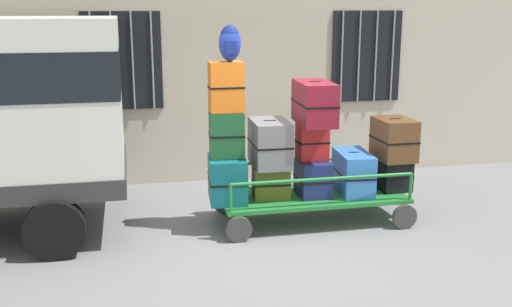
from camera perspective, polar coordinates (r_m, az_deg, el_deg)
The scene contains 16 objects.
ground_plane at distance 7.60m, azimuth 2.09°, elevation -8.06°, with size 40.00×40.00×0.00m, color slate.
building_wall at distance 9.91m, azimuth -1.96°, elevation 11.87°, with size 12.00×0.38×5.00m.
luggage_cart at distance 8.13m, azimuth 5.29°, elevation -4.23°, with size 2.51×1.13×0.38m.
cart_railing at distance 8.03m, azimuth 5.35°, elevation -1.76°, with size 2.41×1.00×0.37m.
suitcase_left_bottom at distance 7.78m, azimuth -2.73°, elevation -2.40°, with size 0.52×0.71×0.58m.
suitcase_left_middle at distance 7.65m, azimuth -2.80°, elevation 1.81°, with size 0.46×0.38×0.58m.
suitcase_left_top at distance 7.54m, azimuth -2.85°, elevation 6.30°, with size 0.43×0.28×0.63m.
suitcase_midleft_bottom at distance 7.88m, azimuth 1.42°, elevation -2.73°, with size 0.50×0.38×0.43m.
suitcase_midleft_middle at distance 7.81m, azimuth 1.33°, elevation 1.00°, with size 0.48×0.74×0.60m.
suitcase_center_bottom at distance 8.02m, azimuth 5.42°, elevation -2.34°, with size 0.41×0.51×0.47m.
suitcase_center_middle at distance 7.96m, azimuth 5.34°, elevation 1.14°, with size 0.41×0.30×0.49m.
suitcase_center_top at distance 7.81m, azimuth 5.54°, elevation 4.79°, with size 0.46×0.86×0.55m.
suitcase_midright_bottom at distance 8.22m, azimuth 9.17°, elevation -1.75°, with size 0.47×0.82×0.55m.
suitcase_right_bottom at distance 8.48m, azimuth 12.70°, elevation -1.89°, with size 0.44×0.53×0.42m.
suitcase_right_middle at distance 8.35m, azimuth 12.91°, elevation 1.34°, with size 0.47×0.63×0.56m.
backpack at distance 7.46m, azimuth -2.48°, elevation 10.36°, with size 0.27×0.22×0.44m.
Camera 1 is at (-1.74, -6.84, 2.83)m, focal length 42.32 mm.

